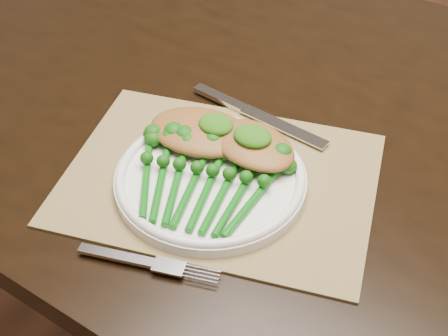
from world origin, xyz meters
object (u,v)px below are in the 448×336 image
Objects in this scene: dining_table at (290,273)px; dinner_plate at (210,178)px; broccolini_bundle at (200,186)px; chicken_fillet_left at (201,132)px; placemat at (220,178)px.

dining_table is 0.44m from dinner_plate.
broccolini_bundle is at bearing -82.56° from dinner_plate.
dinner_plate is 1.73× the size of chicken_fillet_left.
chicken_fillet_left is at bearing 106.75° from broccolini_bundle.
chicken_fillet_left is at bearing 136.78° from dinner_plate.
placemat is at bearing -101.22° from dining_table.
dining_table is 0.46m from broccolini_bundle.
dining_table is at bearing 45.65° from chicken_fillet_left.
dining_table is at bearing 80.85° from dinner_plate.
chicken_fillet_left reaches higher than dinner_plate.
dinner_plate is at bearing -117.38° from placemat.
broccolini_bundle is (0.00, -0.03, 0.01)m from dinner_plate.
broccolini_bundle is at bearing -68.19° from chicken_fillet_left.
chicken_fillet_left reaches higher than dining_table.
placemat is 1.62× the size of dinner_plate.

